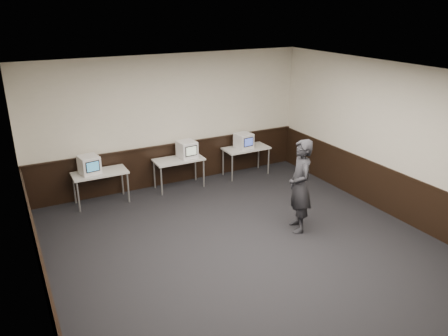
% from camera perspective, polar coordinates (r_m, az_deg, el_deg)
% --- Properties ---
extents(floor, '(8.00, 8.00, 0.00)m').
position_cam_1_polar(floor, '(8.05, 4.15, -11.54)').
color(floor, black).
rests_on(floor, ground).
extents(ceiling, '(8.00, 8.00, 0.00)m').
position_cam_1_polar(ceiling, '(6.89, 4.85, 11.57)').
color(ceiling, white).
rests_on(ceiling, back_wall).
extents(back_wall, '(7.00, 0.00, 7.00)m').
position_cam_1_polar(back_wall, '(10.74, -6.93, 6.10)').
color(back_wall, beige).
rests_on(back_wall, ground).
extents(left_wall, '(0.00, 8.00, 8.00)m').
position_cam_1_polar(left_wall, '(6.34, -23.65, -6.26)').
color(left_wall, beige).
rests_on(left_wall, ground).
extents(right_wall, '(0.00, 8.00, 8.00)m').
position_cam_1_polar(right_wall, '(9.56, 22.60, 2.78)').
color(right_wall, beige).
rests_on(right_wall, ground).
extents(wainscot_back, '(6.98, 0.04, 1.00)m').
position_cam_1_polar(wainscot_back, '(11.05, -6.65, 0.56)').
color(wainscot_back, black).
rests_on(wainscot_back, back_wall).
extents(wainscot_left, '(0.04, 7.98, 1.00)m').
position_cam_1_polar(wainscot_left, '(6.88, -22.14, -14.45)').
color(wainscot_left, black).
rests_on(wainscot_left, left_wall).
extents(wainscot_right, '(0.04, 7.98, 1.00)m').
position_cam_1_polar(wainscot_right, '(9.91, 21.66, -3.29)').
color(wainscot_right, black).
rests_on(wainscot_right, right_wall).
extents(wainscot_rail, '(6.98, 0.06, 0.04)m').
position_cam_1_polar(wainscot_rail, '(10.87, -6.72, 3.10)').
color(wainscot_rail, black).
rests_on(wainscot_rail, wainscot_back).
extents(desk_left, '(1.20, 0.60, 0.75)m').
position_cam_1_polar(desk_left, '(10.17, -15.90, -0.89)').
color(desk_left, silver).
rests_on(desk_left, ground).
extents(desk_center, '(1.20, 0.60, 0.75)m').
position_cam_1_polar(desk_center, '(10.66, -5.94, 0.84)').
color(desk_center, silver).
rests_on(desk_center, ground).
extents(desk_right, '(1.20, 0.60, 0.75)m').
position_cam_1_polar(desk_right, '(11.45, 2.90, 2.35)').
color(desk_right, silver).
rests_on(desk_right, ground).
extents(emac_left, '(0.47, 0.49, 0.41)m').
position_cam_1_polar(emac_left, '(10.06, -17.20, 0.41)').
color(emac_left, white).
rests_on(emac_left, desk_left).
extents(emac_center, '(0.45, 0.48, 0.41)m').
position_cam_1_polar(emac_center, '(10.65, -4.85, 2.44)').
color(emac_center, white).
rests_on(emac_center, desk_center).
extents(emac_right, '(0.44, 0.46, 0.39)m').
position_cam_1_polar(emac_right, '(11.33, 2.59, 3.57)').
color(emac_right, white).
rests_on(emac_right, desk_right).
extents(person, '(0.66, 0.80, 1.89)m').
position_cam_1_polar(person, '(8.65, 9.90, -2.33)').
color(person, '#232328').
rests_on(person, ground).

